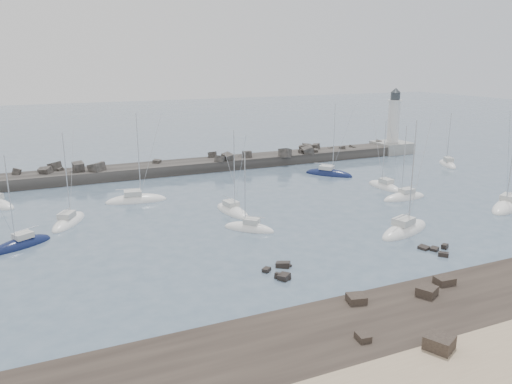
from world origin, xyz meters
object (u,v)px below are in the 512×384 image
(sailboat_7, at_px, (405,231))
(sailboat_12, at_px, (447,165))
(sailboat_4, at_px, (136,201))
(sailboat_5, at_px, (249,229))
(sailboat_9, at_px, (404,198))
(lighthouse, at_px, (392,138))
(sailboat_10, at_px, (384,187))
(sailboat_2, at_px, (21,245))
(sailboat_11, at_px, (507,207))
(sailboat_3, at_px, (69,222))
(sailboat_8, at_px, (329,174))
(sailboat_6, at_px, (232,212))

(sailboat_7, height_order, sailboat_12, sailboat_7)
(sailboat_4, relative_size, sailboat_5, 1.33)
(sailboat_5, bearing_deg, sailboat_4, 119.11)
(sailboat_4, height_order, sailboat_7, sailboat_7)
(sailboat_12, bearing_deg, sailboat_9, -146.74)
(lighthouse, height_order, sailboat_10, lighthouse)
(sailboat_9, bearing_deg, sailboat_2, 177.88)
(sailboat_11, bearing_deg, sailboat_3, 162.50)
(sailboat_3, bearing_deg, sailboat_11, -17.50)
(sailboat_5, bearing_deg, lighthouse, 35.11)
(sailboat_4, distance_m, sailboat_8, 34.59)
(lighthouse, distance_m, sailboat_10, 32.77)
(sailboat_7, relative_size, sailboat_11, 0.96)
(sailboat_12, bearing_deg, sailboat_4, -179.30)
(sailboat_5, bearing_deg, sailboat_11, -9.66)
(sailboat_11, bearing_deg, sailboat_2, 169.47)
(sailboat_7, distance_m, sailboat_9, 15.09)
(sailboat_9, bearing_deg, sailboat_11, -43.85)
(sailboat_8, distance_m, sailboat_12, 25.21)
(sailboat_10, distance_m, sailboat_11, 17.93)
(sailboat_6, distance_m, sailboat_8, 27.51)
(sailboat_8, relative_size, sailboat_11, 0.91)
(lighthouse, relative_size, sailboat_6, 1.21)
(sailboat_5, xyz_separation_m, sailboat_12, (49.55, 18.62, 0.02))
(sailboat_4, height_order, sailboat_10, sailboat_4)
(sailboat_7, relative_size, sailboat_10, 1.24)
(sailboat_5, xyz_separation_m, sailboat_9, (26.21, 3.31, -0.00))
(sailboat_2, bearing_deg, sailboat_3, 49.20)
(sailboat_8, bearing_deg, sailboat_9, -84.45)
(lighthouse, xyz_separation_m, sailboat_5, (-48.91, -34.39, -2.95))
(lighthouse, bearing_deg, sailboat_7, -127.26)
(sailboat_2, height_order, sailboat_9, sailboat_9)
(sailboat_4, bearing_deg, sailboat_9, -21.96)
(lighthouse, distance_m, sailboat_11, 42.62)
(lighthouse, distance_m, sailboat_12, 16.06)
(sailboat_5, relative_size, sailboat_8, 0.76)
(sailboat_8, bearing_deg, sailboat_7, -105.18)
(sailboat_11, bearing_deg, sailboat_10, 118.10)
(sailboat_6, distance_m, sailboat_7, 22.15)
(sailboat_2, bearing_deg, sailboat_5, -11.78)
(sailboat_7, relative_size, sailboat_9, 1.23)
(sailboat_4, xyz_separation_m, sailboat_12, (59.51, 0.72, 0.02))
(sailboat_2, relative_size, sailboat_11, 0.75)
(sailboat_4, xyz_separation_m, sailboat_5, (9.96, -17.89, -0.00))
(sailboat_9, relative_size, sailboat_12, 1.05)
(sailboat_5, relative_size, sailboat_10, 0.89)
(sailboat_2, xyz_separation_m, sailboat_9, (51.14, -1.89, 0.00))
(sailboat_10, relative_size, sailboat_11, 0.78)
(lighthouse, relative_size, sailboat_4, 1.07)
(sailboat_4, height_order, sailboat_6, sailboat_4)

